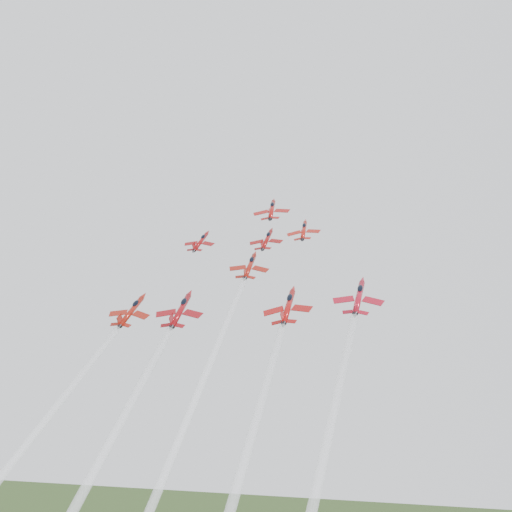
# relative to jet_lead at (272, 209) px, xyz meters

# --- Properties ---
(jet_lead) EXTENTS (10.42, 12.62, 10.18)m
(jet_lead) POSITION_rel_jet_lead_xyz_m (0.00, 0.00, 0.00)
(jet_lead) COLOR #A81210
(jet_row2_left) EXTENTS (8.41, 10.19, 8.22)m
(jet_row2_left) POSITION_rel_jet_lead_xyz_m (-16.40, -13.39, -10.78)
(jet_row2_left) COLOR maroon
(jet_row2_center) EXTENTS (8.80, 10.66, 8.60)m
(jet_row2_center) POSITION_rel_jet_lead_xyz_m (1.25, -13.60, -10.94)
(jet_row2_center) COLOR maroon
(jet_row2_right) EXTENTS (8.77, 10.62, 8.57)m
(jet_row2_right) POSITION_rel_jet_lead_xyz_m (10.28, -10.30, -8.29)
(jet_row2_right) COLOR #B11A10
(jet_center) EXTENTS (9.54, 81.87, 66.11)m
(jet_center) POSITION_rel_jet_lead_xyz_m (-0.90, -59.69, -48.04)
(jet_center) COLOR maroon
(jet_rear_farleft) EXTENTS (9.68, 83.07, 67.08)m
(jet_rear_farleft) POSITION_rel_jet_lead_xyz_m (-24.26, -73.92, -59.47)
(jet_rear_farleft) COLOR maroon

